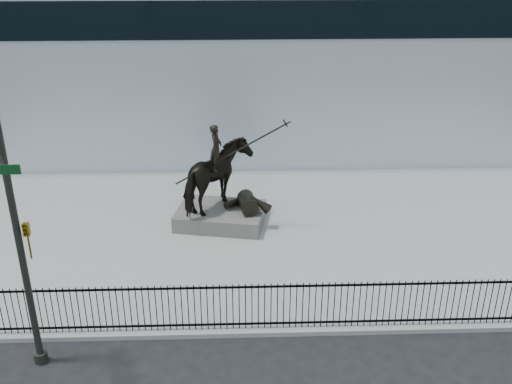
{
  "coord_description": "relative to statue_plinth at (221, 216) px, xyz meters",
  "views": [
    {
      "loc": [
        -1.66,
        -12.76,
        10.91
      ],
      "look_at": [
        -1.0,
        6.0,
        2.27
      ],
      "focal_mm": 42.0,
      "sensor_mm": 36.0,
      "label": 1
    }
  ],
  "objects": [
    {
      "name": "picket_fence",
      "position": [
        2.3,
        -6.54,
        0.45
      ],
      "size": [
        22.1,
        0.1,
        1.5
      ],
      "color": "black",
      "rests_on": "plaza"
    },
    {
      "name": "building",
      "position": [
        2.3,
        12.21,
        4.05
      ],
      "size": [
        44.0,
        14.0,
        9.0
      ],
      "primitive_type": "cube",
      "color": "silver",
      "rests_on": "ground"
    },
    {
      "name": "plaza",
      "position": [
        2.3,
        -0.79,
        -0.38
      ],
      "size": [
        30.0,
        12.0,
        0.15
      ],
      "primitive_type": "cube",
      "color": "gray",
      "rests_on": "ground"
    },
    {
      "name": "ground",
      "position": [
        2.3,
        -7.79,
        -0.45
      ],
      "size": [
        120.0,
        120.0,
        0.0
      ],
      "primitive_type": "plane",
      "color": "black",
      "rests_on": "ground"
    },
    {
      "name": "statue_plinth",
      "position": [
        0.0,
        0.0,
        0.0
      ],
      "size": [
        3.62,
        2.81,
        0.61
      ],
      "primitive_type": "cube",
      "rotation": [
        0.0,
        0.0,
        -0.19
      ],
      "color": "#55534D",
      "rests_on": "plaza"
    },
    {
      "name": "traffic_signal_left",
      "position": [
        -4.45,
        -8.41,
        3.58
      ],
      "size": [
        1.52,
        4.84,
        7.0
      ],
      "color": "#262823",
      "rests_on": "ground"
    },
    {
      "name": "equestrian_statue",
      "position": [
        0.06,
        -0.01,
        1.58
      ],
      "size": [
        4.11,
        2.94,
        3.53
      ],
      "rotation": [
        0.0,
        0.0,
        -0.19
      ],
      "color": "black",
      "rests_on": "statue_plinth"
    }
  ]
}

